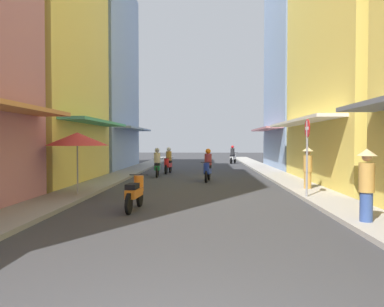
{
  "coord_description": "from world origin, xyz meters",
  "views": [
    {
      "loc": [
        0.41,
        -3.5,
        1.92
      ],
      "look_at": [
        -0.31,
        15.92,
        1.32
      ],
      "focal_mm": 36.56,
      "sensor_mm": 36.0,
      "label": 1
    }
  ],
  "objects_px": {
    "motorbike_green": "(157,164)",
    "pedestrian_far": "(367,183)",
    "vendor_umbrella": "(77,139)",
    "motorbike_red": "(168,162)",
    "street_sign_no_entry": "(307,148)",
    "motorbike_orange": "(135,192)",
    "pedestrian_foreground": "(308,167)",
    "motorbike_white": "(233,155)",
    "motorbike_blue": "(208,167)"
  },
  "relations": [
    {
      "from": "motorbike_orange",
      "to": "pedestrian_far",
      "type": "bearing_deg",
      "value": -19.35
    },
    {
      "from": "pedestrian_foreground",
      "to": "vendor_umbrella",
      "type": "relative_size",
      "value": 0.77
    },
    {
      "from": "motorbike_orange",
      "to": "motorbike_red",
      "type": "relative_size",
      "value": 1.0
    },
    {
      "from": "motorbike_white",
      "to": "vendor_umbrella",
      "type": "relative_size",
      "value": 0.78
    },
    {
      "from": "motorbike_orange",
      "to": "street_sign_no_entry",
      "type": "distance_m",
      "value": 5.79
    },
    {
      "from": "pedestrian_far",
      "to": "motorbike_white",
      "type": "bearing_deg",
      "value": 92.92
    },
    {
      "from": "motorbike_white",
      "to": "motorbike_red",
      "type": "bearing_deg",
      "value": -113.38
    },
    {
      "from": "pedestrian_far",
      "to": "vendor_umbrella",
      "type": "xyz_separation_m",
      "value": [
        -8.01,
        4.35,
        1.01
      ]
    },
    {
      "from": "motorbike_green",
      "to": "pedestrian_far",
      "type": "distance_m",
      "value": 13.78
    },
    {
      "from": "pedestrian_foreground",
      "to": "vendor_umbrella",
      "type": "bearing_deg",
      "value": -167.42
    },
    {
      "from": "motorbike_white",
      "to": "pedestrian_foreground",
      "type": "height_order",
      "value": "pedestrian_foreground"
    },
    {
      "from": "pedestrian_foreground",
      "to": "street_sign_no_entry",
      "type": "distance_m",
      "value": 2.39
    },
    {
      "from": "motorbike_blue",
      "to": "pedestrian_foreground",
      "type": "distance_m",
      "value": 5.3
    },
    {
      "from": "pedestrian_foreground",
      "to": "pedestrian_far",
      "type": "bearing_deg",
      "value": -92.62
    },
    {
      "from": "motorbike_green",
      "to": "pedestrian_foreground",
      "type": "height_order",
      "value": "pedestrian_foreground"
    },
    {
      "from": "motorbike_green",
      "to": "street_sign_no_entry",
      "type": "distance_m",
      "value": 10.24
    },
    {
      "from": "motorbike_white",
      "to": "vendor_umbrella",
      "type": "distance_m",
      "value": 21.93
    },
    {
      "from": "motorbike_orange",
      "to": "motorbike_blue",
      "type": "height_order",
      "value": "motorbike_blue"
    },
    {
      "from": "motorbike_white",
      "to": "pedestrian_foreground",
      "type": "distance_m",
      "value": 19.05
    },
    {
      "from": "pedestrian_far",
      "to": "motorbike_orange",
      "type": "bearing_deg",
      "value": 160.65
    },
    {
      "from": "motorbike_blue",
      "to": "street_sign_no_entry",
      "type": "xyz_separation_m",
      "value": [
        3.23,
        -5.87,
        1.01
      ]
    },
    {
      "from": "motorbike_white",
      "to": "motorbike_orange",
      "type": "bearing_deg",
      "value": -100.5
    },
    {
      "from": "vendor_umbrella",
      "to": "pedestrian_foreground",
      "type": "bearing_deg",
      "value": 12.58
    },
    {
      "from": "motorbike_orange",
      "to": "motorbike_blue",
      "type": "xyz_separation_m",
      "value": [
        2.06,
        7.91,
        0.2
      ]
    },
    {
      "from": "motorbike_orange",
      "to": "vendor_umbrella",
      "type": "distance_m",
      "value": 3.71
    },
    {
      "from": "motorbike_white",
      "to": "street_sign_no_entry",
      "type": "distance_m",
      "value": 21.22
    },
    {
      "from": "motorbike_green",
      "to": "street_sign_no_entry",
      "type": "relative_size",
      "value": 0.68
    },
    {
      "from": "motorbike_green",
      "to": "motorbike_blue",
      "type": "relative_size",
      "value": 1.0
    },
    {
      "from": "motorbike_blue",
      "to": "vendor_umbrella",
      "type": "xyz_separation_m",
      "value": [
        -4.48,
        -5.53,
        1.3
      ]
    },
    {
      "from": "motorbike_orange",
      "to": "pedestrian_foreground",
      "type": "distance_m",
      "value": 7.25
    },
    {
      "from": "motorbike_red",
      "to": "motorbike_white",
      "type": "height_order",
      "value": "same"
    },
    {
      "from": "motorbike_orange",
      "to": "motorbike_red",
      "type": "bearing_deg",
      "value": 91.37
    },
    {
      "from": "vendor_umbrella",
      "to": "motorbike_red",
      "type": "bearing_deg",
      "value": 78.24
    },
    {
      "from": "motorbike_red",
      "to": "motorbike_blue",
      "type": "distance_m",
      "value": 5.22
    },
    {
      "from": "motorbike_white",
      "to": "pedestrian_far",
      "type": "xyz_separation_m",
      "value": [
        1.28,
        -25.18,
        0.29
      ]
    },
    {
      "from": "motorbike_red",
      "to": "street_sign_no_entry",
      "type": "relative_size",
      "value": 0.68
    },
    {
      "from": "vendor_umbrella",
      "to": "motorbike_blue",
      "type": "bearing_deg",
      "value": 50.98
    },
    {
      "from": "motorbike_blue",
      "to": "motorbike_white",
      "type": "relative_size",
      "value": 1.04
    },
    {
      "from": "motorbike_blue",
      "to": "motorbike_green",
      "type": "bearing_deg",
      "value": 138.69
    },
    {
      "from": "motorbike_blue",
      "to": "pedestrian_far",
      "type": "relative_size",
      "value": 1.03
    },
    {
      "from": "pedestrian_foreground",
      "to": "motorbike_red",
      "type": "bearing_deg",
      "value": 126.53
    },
    {
      "from": "motorbike_green",
      "to": "motorbike_orange",
      "type": "bearing_deg",
      "value": -86.25
    },
    {
      "from": "motorbike_red",
      "to": "vendor_umbrella",
      "type": "bearing_deg",
      "value": -101.76
    },
    {
      "from": "pedestrian_far",
      "to": "pedestrian_foreground",
      "type": "bearing_deg",
      "value": 87.38
    },
    {
      "from": "motorbike_green",
      "to": "pedestrian_far",
      "type": "height_order",
      "value": "pedestrian_far"
    },
    {
      "from": "motorbike_red",
      "to": "vendor_umbrella",
      "type": "relative_size",
      "value": 0.81
    },
    {
      "from": "motorbike_orange",
      "to": "pedestrian_foreground",
      "type": "height_order",
      "value": "pedestrian_foreground"
    },
    {
      "from": "motorbike_blue",
      "to": "motorbike_red",
      "type": "bearing_deg",
      "value": 116.88
    },
    {
      "from": "motorbike_blue",
      "to": "motorbike_white",
      "type": "distance_m",
      "value": 15.47
    },
    {
      "from": "pedestrian_far",
      "to": "vendor_umbrella",
      "type": "relative_size",
      "value": 0.79
    }
  ]
}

